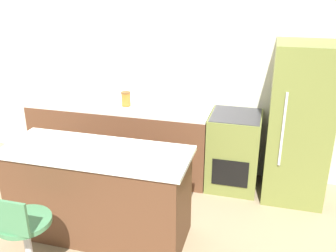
{
  "coord_description": "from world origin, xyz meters",
  "views": [
    {
      "loc": [
        1.42,
        -3.78,
        2.35
      ],
      "look_at": [
        0.47,
        -0.31,
        0.95
      ],
      "focal_mm": 40.0,
      "sensor_mm": 36.0,
      "label": 1
    }
  ],
  "objects_px": {
    "oven_range": "(234,151)",
    "stool_chair": "(24,238)",
    "mixing_bowl": "(180,106)",
    "kettle": "(98,97)",
    "refrigerator": "(299,124)"
  },
  "relations": [
    {
      "from": "stool_chair",
      "to": "mixing_bowl",
      "type": "height_order",
      "value": "mixing_bowl"
    },
    {
      "from": "oven_range",
      "to": "mixing_bowl",
      "type": "distance_m",
      "value": 0.83
    },
    {
      "from": "stool_chair",
      "to": "kettle",
      "type": "xyz_separation_m",
      "value": [
        -0.25,
        2.01,
        0.57
      ]
    },
    {
      "from": "refrigerator",
      "to": "mixing_bowl",
      "type": "distance_m",
      "value": 1.35
    },
    {
      "from": "oven_range",
      "to": "stool_chair",
      "type": "xyz_separation_m",
      "value": [
        -1.46,
        -2.03,
        -0.04
      ]
    },
    {
      "from": "kettle",
      "to": "mixing_bowl",
      "type": "height_order",
      "value": "kettle"
    },
    {
      "from": "oven_range",
      "to": "mixing_bowl",
      "type": "bearing_deg",
      "value": -178.29
    },
    {
      "from": "oven_range",
      "to": "kettle",
      "type": "xyz_separation_m",
      "value": [
        -1.72,
        -0.02,
        0.53
      ]
    },
    {
      "from": "stool_chair",
      "to": "mixing_bowl",
      "type": "relative_size",
      "value": 3.95
    },
    {
      "from": "refrigerator",
      "to": "kettle",
      "type": "xyz_separation_m",
      "value": [
        -2.41,
        0.01,
        0.11
      ]
    },
    {
      "from": "kettle",
      "to": "stool_chair",
      "type": "bearing_deg",
      "value": -82.8
    },
    {
      "from": "oven_range",
      "to": "refrigerator",
      "type": "distance_m",
      "value": 0.81
    },
    {
      "from": "stool_chair",
      "to": "kettle",
      "type": "height_order",
      "value": "kettle"
    },
    {
      "from": "mixing_bowl",
      "to": "refrigerator",
      "type": "bearing_deg",
      "value": -0.49
    },
    {
      "from": "stool_chair",
      "to": "kettle",
      "type": "bearing_deg",
      "value": 97.2
    }
  ]
}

